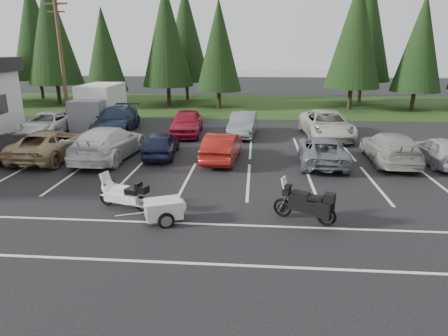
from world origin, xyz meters
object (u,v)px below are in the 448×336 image
car_near_8 (441,151)px  car_far_4 (327,124)px  utility_pole (62,60)px  car_far_2 (187,123)px  car_near_1 (21,146)px  box_truck (97,106)px  car_near_7 (390,148)px  touring_motorcycle (123,192)px  car_near_5 (222,147)px  cargo_trailer (163,211)px  car_near_3 (109,143)px  car_near_4 (161,144)px  car_far_1 (116,120)px  adventure_motorcycle (305,201)px  car_near_2 (51,144)px  car_far_0 (47,124)px  car_near_6 (323,150)px  car_far_3 (243,124)px

car_near_8 → car_far_4: 7.38m
utility_pole → car_far_2: (8.93, -1.93, -3.89)m
car_near_1 → car_far_2: bearing=-137.3°
box_truck → car_near_7: 19.91m
utility_pole → touring_motorcycle: size_ratio=3.80×
car_near_5 → cargo_trailer: car_near_5 is taller
utility_pole → car_near_5: (11.79, -7.81, -3.98)m
car_near_3 → car_near_4: size_ratio=1.47×
car_near_4 → car_far_1: 7.25m
car_far_2 → box_truck: bearing=157.2°
box_truck → car_near_8: size_ratio=1.36×
car_near_5 → adventure_motorcycle: (3.35, -7.17, 0.01)m
car_near_1 → car_far_4: 17.85m
car_near_5 → cargo_trailer: (-1.33, -7.63, -0.32)m
car_near_2 → touring_motorcycle: (5.91, -6.34, -0.10)m
car_near_8 → car_near_4: bearing=-3.5°
car_near_2 → touring_motorcycle: bearing=134.1°
car_far_2 → cargo_trailer: 13.60m
cargo_trailer → adventure_motorcycle: 4.71m
car_far_0 → car_near_2: bearing=-64.2°
car_near_2 → car_near_3: bearing=-176.8°
car_near_2 → car_far_1: 6.62m
car_far_2 → adventure_motorcycle: (6.21, -13.04, -0.08)m
box_truck → car_far_0: size_ratio=1.09×
car_far_2 → touring_motorcycle: bearing=-94.2°
car_near_2 → car_near_7: size_ratio=1.04×
box_truck → car_near_1: (-0.73, -8.72, -0.79)m
touring_motorcycle → cargo_trailer: (1.69, -1.02, -0.26)m
box_truck → car_far_2: 7.37m
car_far_1 → car_far_0: bearing=-171.9°
car_near_6 → car_far_1: size_ratio=0.85×
car_near_1 → car_near_4: bearing=-169.6°
touring_motorcycle → car_near_4: bearing=110.8°
car_near_8 → touring_motorcycle: 15.35m
utility_pole → car_near_8: (22.57, -7.70, -3.99)m
car_far_0 → car_far_3: car_far_3 is taller
adventure_motorcycle → car_near_4: bearing=155.4°
car_near_3 → car_near_2: bearing=6.2°
car_near_6 → car_near_1: bearing=4.0°
car_near_1 → car_far_4: (16.70, 6.29, 0.17)m
box_truck → car_near_2: 8.64m
car_near_8 → car_far_0: 23.44m
car_near_1 → car_far_2: car_far_2 is taller
car_far_2 → cargo_trailer: bearing=-87.0°
cargo_trailer → car_near_6: bearing=26.6°
car_near_2 → car_near_3: 3.04m
car_near_6 → adventure_motorcycle: bearing=79.7°
car_near_7 → car_far_0: 21.12m
car_near_6 → car_far_0: (-17.10, 5.49, 0.04)m
box_truck → car_far_4: bearing=-8.7°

